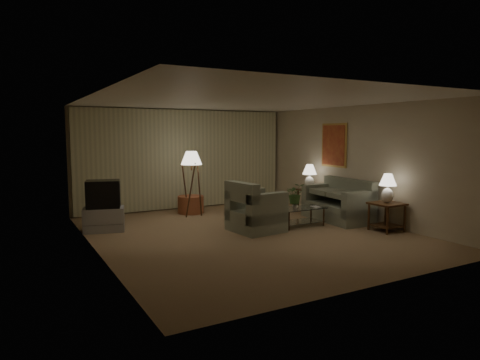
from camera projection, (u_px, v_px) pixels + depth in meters
name	position (u px, v px, depth m)	size (l,w,h in m)	color
ground	(248.00, 233.00, 8.82)	(7.00, 7.00, 0.00)	#826147
room_shell	(216.00, 146.00, 9.95)	(6.04, 7.02, 2.72)	beige
sofa	(337.00, 204.00, 10.07)	(1.86, 1.11, 0.77)	gray
armchair	(256.00, 211.00, 8.97)	(1.17, 1.13, 0.83)	gray
side_table_near	(387.00, 211.00, 8.97)	(0.61, 0.61, 0.60)	#3B1E10
side_table_far	(309.00, 196.00, 11.23)	(0.55, 0.46, 0.60)	#3B1E10
table_lamp_near	(388.00, 186.00, 8.91)	(0.36, 0.36, 0.61)	white
table_lamp_far	(310.00, 174.00, 11.16)	(0.37, 0.37, 0.64)	white
coffee_table	(301.00, 214.00, 9.44)	(1.08, 0.59, 0.41)	silver
tv_cabinet	(104.00, 219.00, 8.98)	(0.93, 0.71, 0.50)	#9A9A9C
crt_tv	(103.00, 194.00, 8.92)	(0.77, 0.63, 0.58)	black
floor_lamp	(192.00, 182.00, 10.57)	(0.52, 0.52, 1.61)	#3B1E10
ottoman	(191.00, 205.00, 11.02)	(0.66, 0.66, 0.44)	#A55C38
vase	(295.00, 205.00, 9.34)	(0.14, 0.14, 0.14)	white
flowers	(295.00, 192.00, 9.31)	(0.41, 0.35, 0.45)	#40682E
book	(312.00, 207.00, 9.46)	(0.17, 0.23, 0.02)	olive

